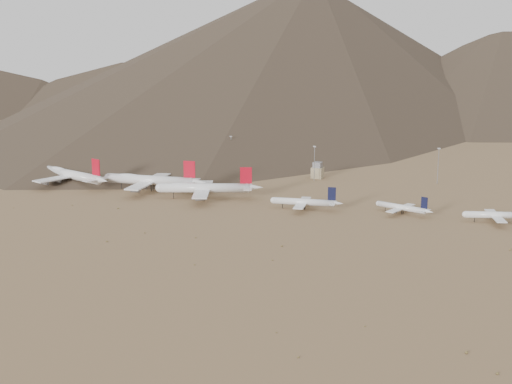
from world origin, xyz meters
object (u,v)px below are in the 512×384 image
at_px(narrowbody_b, 403,208).
at_px(widebody_centre, 151,180).
at_px(control_tower, 317,171).
at_px(widebody_west, 72,175).
at_px(widebody_east, 205,188).
at_px(narrowbody_a, 305,202).

bearing_deg(narrowbody_b, widebody_centre, -161.91).
distance_m(narrowbody_b, control_tower, 115.46).
distance_m(widebody_west, widebody_east, 105.46).
height_order(widebody_east, control_tower, widebody_east).
distance_m(widebody_west, widebody_centre, 61.30).
bearing_deg(widebody_west, control_tower, 48.20).
relative_size(narrowbody_a, narrowbody_b, 1.23).
relative_size(widebody_west, control_tower, 5.89).
bearing_deg(narrowbody_a, control_tower, 94.41).
distance_m(widebody_east, control_tower, 102.91).
distance_m(widebody_east, narrowbody_b, 126.62).
bearing_deg(control_tower, narrowbody_b, -46.60).
bearing_deg(widebody_centre, narrowbody_b, -6.79).
height_order(narrowbody_a, narrowbody_b, narrowbody_a).
height_order(widebody_west, narrowbody_a, widebody_west).
bearing_deg(control_tower, widebody_centre, -137.04).
height_order(widebody_west, widebody_east, widebody_west).
height_order(widebody_west, control_tower, widebody_west).
relative_size(widebody_east, control_tower, 5.50).
bearing_deg(narrowbody_b, narrowbody_a, -151.04).
relative_size(widebody_west, widebody_centre, 0.96).
bearing_deg(widebody_centre, control_tower, 35.79).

